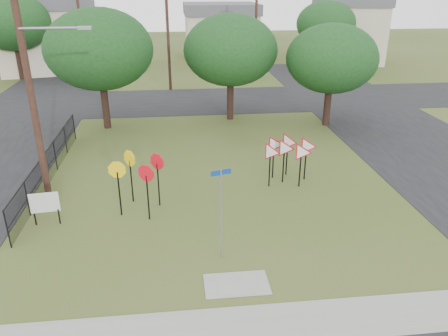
{
  "coord_description": "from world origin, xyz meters",
  "views": [
    {
      "loc": [
        -1.62,
        -13.23,
        8.66
      ],
      "look_at": [
        0.22,
        3.0,
        1.6
      ],
      "focal_mm": 35.0,
      "sensor_mm": 36.0,
      "label": 1
    }
  ],
  "objects_px": {
    "street_name_sign": "(221,210)",
    "yield_sign_cluster": "(287,149)",
    "stop_sign_cluster": "(138,171)",
    "info_board": "(45,204)"
  },
  "relations": [
    {
      "from": "street_name_sign",
      "to": "yield_sign_cluster",
      "type": "height_order",
      "value": "street_name_sign"
    },
    {
      "from": "stop_sign_cluster",
      "to": "info_board",
      "type": "relative_size",
      "value": 1.74
    },
    {
      "from": "street_name_sign",
      "to": "info_board",
      "type": "relative_size",
      "value": 2.42
    },
    {
      "from": "stop_sign_cluster",
      "to": "info_board",
      "type": "height_order",
      "value": "stop_sign_cluster"
    },
    {
      "from": "street_name_sign",
      "to": "yield_sign_cluster",
      "type": "distance_m",
      "value": 6.83
    },
    {
      "from": "street_name_sign",
      "to": "stop_sign_cluster",
      "type": "xyz_separation_m",
      "value": [
        -2.9,
        3.69,
        -0.11
      ]
    },
    {
      "from": "street_name_sign",
      "to": "stop_sign_cluster",
      "type": "distance_m",
      "value": 4.7
    },
    {
      "from": "yield_sign_cluster",
      "to": "stop_sign_cluster",
      "type": "bearing_deg",
      "value": -162.42
    },
    {
      "from": "yield_sign_cluster",
      "to": "info_board",
      "type": "bearing_deg",
      "value": -164.25
    },
    {
      "from": "info_board",
      "to": "stop_sign_cluster",
      "type": "bearing_deg",
      "value": 12.22
    }
  ]
}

